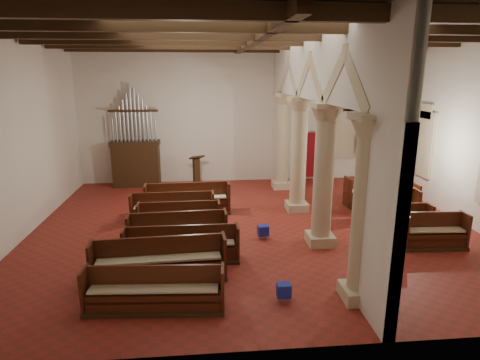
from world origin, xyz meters
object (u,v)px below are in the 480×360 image
at_px(pipe_organ, 136,155).
at_px(processional_banner, 364,164).
at_px(aisle_pew_0, 433,236).
at_px(nave_pew_0, 155,296).
at_px(lectern, 196,173).

bearing_deg(pipe_organ, processional_banner, -1.54).
xyz_separation_m(pipe_organ, aisle_pew_0, (9.44, -7.53, -1.03)).
bearing_deg(nave_pew_0, lectern, 89.37).
distance_m(pipe_organ, nave_pew_0, 10.24).
bearing_deg(aisle_pew_0, lectern, 136.59).
bearing_deg(lectern, processional_banner, -23.85).
distance_m(pipe_organ, lectern, 2.76).
height_order(nave_pew_0, aisle_pew_0, aisle_pew_0).
bearing_deg(processional_banner, lectern, 169.07).
bearing_deg(processional_banner, pipe_organ, 167.02).
relative_size(pipe_organ, aisle_pew_0, 2.37).
height_order(pipe_organ, nave_pew_0, pipe_organ).
distance_m(processional_banner, nave_pew_0, 12.87).
xyz_separation_m(pipe_organ, nave_pew_0, (1.87, -10.01, -1.06)).
xyz_separation_m(lectern, nave_pew_0, (-0.76, -9.66, -0.28)).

